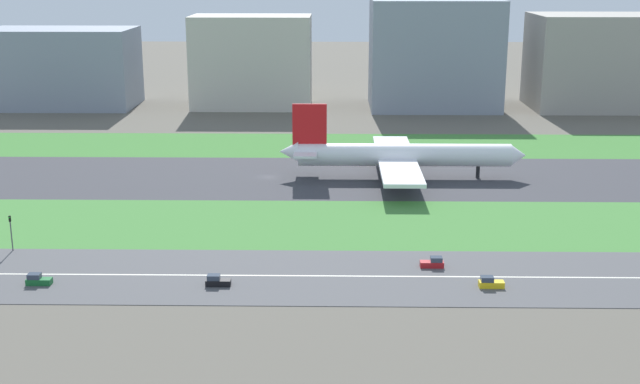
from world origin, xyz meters
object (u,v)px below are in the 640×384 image
at_px(car_1, 433,263).
at_px(office_tower, 434,54).
at_px(car_2, 38,280).
at_px(airliner, 398,155).
at_px(traffic_light, 11,230).
at_px(car_3, 490,283).
at_px(cargo_warehouse, 607,62).
at_px(fuel_tank_west, 277,71).
at_px(terminal_building, 62,68).
at_px(car_0, 217,281).
at_px(hangar_building, 252,62).

bearing_deg(car_1, office_tower, 83.64).
bearing_deg(car_2, office_tower, -115.46).
xyz_separation_m(airliner, traffic_light, (-80.59, -60.01, -1.94)).
xyz_separation_m(traffic_light, office_tower, (102.64, 174.01, 16.63)).
relative_size(car_1, car_3, 1.00).
relative_size(cargo_warehouse, fuel_tank_west, 2.99).
relative_size(traffic_light, terminal_building, 0.13).
xyz_separation_m(car_1, traffic_light, (-82.36, 7.99, 3.37)).
distance_m(car_0, cargo_warehouse, 230.69).
bearing_deg(car_2, airliner, -131.65).
bearing_deg(traffic_light, car_0, -22.66).
bearing_deg(terminal_building, car_2, -74.01).
bearing_deg(fuel_tank_west, car_0, -88.75).
distance_m(airliner, traffic_light, 100.49).
height_order(car_1, traffic_light, traffic_light).
bearing_deg(office_tower, car_2, -115.46).
bearing_deg(car_0, traffic_light, -22.66).
bearing_deg(airliner, office_tower, 79.05).
distance_m(car_1, car_3, 13.39).
distance_m(car_1, car_2, 71.84).
bearing_deg(car_1, car_2, -172.00).
bearing_deg(terminal_building, car_0, -65.65).
height_order(car_3, terminal_building, terminal_building).
xyz_separation_m(car_1, fuel_tank_west, (-44.43, 227.00, 7.61)).
bearing_deg(cargo_warehouse, office_tower, 180.00).
height_order(traffic_light, office_tower, office_tower).
bearing_deg(fuel_tank_west, airliner, -74.98).
xyz_separation_m(terminal_building, cargo_warehouse, (213.63, 0.00, 2.83)).
height_order(car_1, hangar_building, hangar_building).
xyz_separation_m(car_1, office_tower, (20.28, 182.00, 20.00)).
height_order(car_3, office_tower, office_tower).
height_order(car_3, traffic_light, traffic_light).
xyz_separation_m(traffic_light, cargo_warehouse, (169.82, 174.01, 13.82)).
relative_size(car_2, car_3, 1.00).
bearing_deg(cargo_warehouse, car_1, -115.67).
relative_size(car_2, hangar_building, 0.09).
bearing_deg(traffic_light, cargo_warehouse, 45.70).
relative_size(airliner, car_0, 14.77).
height_order(terminal_building, office_tower, office_tower).
height_order(car_2, hangar_building, hangar_building).
xyz_separation_m(cargo_warehouse, fuel_tank_west, (-131.89, 45.00, -9.57)).
bearing_deg(office_tower, fuel_tank_west, 145.19).
height_order(car_0, hangar_building, hangar_building).
bearing_deg(traffic_light, car_1, -5.54).
bearing_deg(terminal_building, hangar_building, 0.00).
relative_size(car_0, terminal_building, 0.08).
height_order(airliner, hangar_building, hangar_building).
bearing_deg(car_2, traffic_light, -58.05).
xyz_separation_m(airliner, car_3, (10.68, -78.00, -5.31)).
relative_size(office_tower, fuel_tank_west, 2.56).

